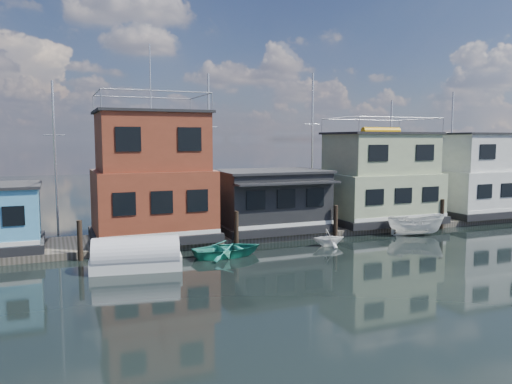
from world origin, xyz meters
name	(u,v)px	position (x,y,z in m)	size (l,w,h in m)	color
ground	(383,279)	(0.00, 0.00, 0.00)	(160.00, 160.00, 0.00)	black
dock	(277,231)	(0.00, 12.00, 0.20)	(48.00, 5.00, 0.40)	#595147
houseboat_red	(152,179)	(-8.50, 12.00, 4.10)	(7.40, 5.90, 11.86)	black
houseboat_dark	(270,200)	(-0.50, 11.98, 2.42)	(7.40, 6.10, 4.06)	black
houseboat_green	(380,179)	(8.50, 12.00, 3.55)	(8.40, 5.90, 7.03)	black
houseboat_white	(480,176)	(18.50, 12.00, 3.54)	(8.40, 5.90, 6.66)	black
pilings	(290,225)	(-0.33, 9.20, 1.10)	(42.28, 0.28, 2.20)	#2D2116
background_masts	(299,151)	(4.76, 18.00, 5.55)	(36.40, 0.16, 12.00)	silver
dinghy_white	(328,237)	(1.33, 7.27, 0.53)	(1.74, 2.02, 1.07)	white
motorboat	(416,225)	(8.55, 7.91, 0.74)	(1.45, 3.85, 1.49)	white
tarp_runabout	(136,257)	(-10.51, 6.03, 0.67)	(4.66, 2.46, 1.80)	white
dinghy_teal	(228,249)	(-5.27, 7.04, 0.41)	(2.84, 3.98, 0.82)	teal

